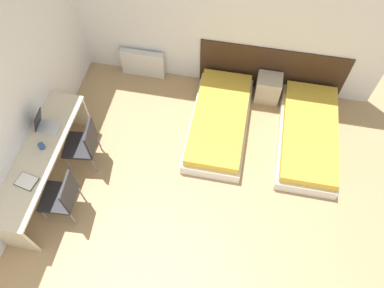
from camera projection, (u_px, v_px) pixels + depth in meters
name	position (u px, v px, depth m)	size (l,w,h in m)	color
wall_back	(214.00, 19.00, 5.82)	(5.65, 0.05, 2.70)	white
wall_left	(17.00, 96.00, 4.99)	(0.05, 5.01, 2.70)	white
headboard_panel	(271.00, 70.00, 6.43)	(2.49, 0.03, 0.95)	#382316
bed_near_window	(219.00, 121.00, 6.22)	(0.93, 1.99, 0.35)	silver
bed_near_door	(308.00, 135.00, 6.07)	(0.93, 1.99, 0.35)	silver
nightstand	(268.00, 88.00, 6.52)	(0.42, 0.36, 0.49)	beige
radiator	(143.00, 63.00, 6.79)	(0.79, 0.12, 0.54)	silver
desk	(42.00, 160.00, 5.32)	(0.55, 2.22, 0.77)	beige
chair_near_laptop	(84.00, 143.00, 5.61)	(0.52, 0.52, 0.91)	#232328
chair_near_notebook	(62.00, 196.00, 5.15)	(0.50, 0.50, 0.91)	#232328
laptop	(45.00, 125.00, 5.37)	(0.34, 0.26, 0.32)	silver
open_notebook	(26.00, 181.00, 4.95)	(0.31, 0.26, 0.02)	black
mug	(41.00, 146.00, 5.21)	(0.08, 0.08, 0.09)	#2D5184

